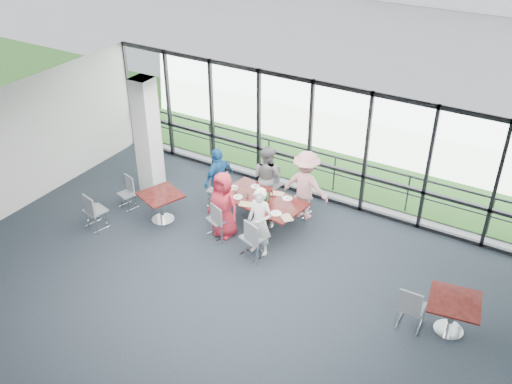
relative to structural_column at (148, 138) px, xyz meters
The scene contains 38 objects.
floor 4.96m from the structural_column, 39.81° to the right, with size 12.00×10.00×0.02m, color #1B232B.
ceiling 4.95m from the structural_column, 39.81° to the right, with size 12.00×10.00×0.04m, color white.
curtain_wall_back 4.12m from the structural_column, 29.05° to the left, with size 12.00×0.10×3.20m, color white.
structural_column is the anchor object (origin of this frame).
apron 8.04m from the structural_column, 62.78° to the left, with size 80.00×70.00×0.02m, color gray.
grass_strip 6.36m from the structural_column, 54.25° to the left, with size 80.00×5.00×0.01m, color #2D5A25.
guard_rail 4.57m from the structural_column, 35.84° to the left, with size 0.06×0.06×12.00m, color #2D2D33.
main_table 3.43m from the structural_column, ahead, with size 2.18×1.40×0.75m.
side_table_left 1.71m from the structural_column, 41.14° to the right, with size 1.16×1.16×0.75m.
side_table_right 8.28m from the structural_column, ahead, with size 1.08×1.08×0.75m.
diner_near_left 2.89m from the structural_column, 13.48° to the right, with size 0.81×0.53×1.65m, color #B82435.
diner_near_right 3.96m from the structural_column, 12.29° to the right, with size 0.61×0.44×1.66m, color white.
diner_far_left 3.20m from the structural_column, 18.87° to the left, with size 0.81×0.50×1.67m, color slate.
diner_far_right 4.19m from the structural_column, 13.92° to the left, with size 1.17×0.60×1.81m, color pink.
diner_end 2.11m from the structural_column, ahead, with size 0.98×0.53×1.67m, color #1A5895.
chair_main_nl 2.96m from the structural_column, 15.98° to the right, with size 0.45×0.45×0.91m, color slate, non-canonical shape.
chair_main_nr 4.02m from the structural_column, 15.09° to the right, with size 0.48×0.48×0.98m, color slate, non-canonical shape.
chair_main_fl 3.34m from the structural_column, 22.67° to the left, with size 0.46×0.46×0.94m, color slate, non-canonical shape.
chair_main_fr 4.19m from the structural_column, 15.65° to the left, with size 0.42×0.42×0.87m, color slate, non-canonical shape.
chair_main_end 2.21m from the structural_column, 10.99° to the left, with size 0.46×0.46×0.93m, color slate, non-canonical shape.
chair_spare_la 2.28m from the structural_column, 93.25° to the right, with size 0.46×0.46×0.95m, color slate, non-canonical shape.
chair_spare_lb 1.51m from the structural_column, 93.61° to the right, with size 0.39×0.39×0.80m, color slate, non-canonical shape.
chair_spare_r 7.66m from the structural_column, 10.31° to the right, with size 0.47×0.47×0.96m, color slate, non-canonical shape.
plate_nl 2.87m from the structural_column, ahead, with size 0.24×0.24×0.01m, color white.
plate_nr 3.97m from the structural_column, ahead, with size 0.26×0.26×0.01m, color white.
plate_fl 3.03m from the structural_column, 10.88° to the left, with size 0.24×0.24×0.01m, color white.
plate_fr 3.92m from the structural_column, ahead, with size 0.25×0.25×0.01m, color white.
plate_end 2.56m from the structural_column, ahead, with size 0.24×0.24×0.01m, color white.
tumbler_a 3.07m from the structural_column, ahead, with size 0.07×0.07×0.13m, color white.
tumbler_b 3.68m from the structural_column, ahead, with size 0.07×0.07×0.14m, color white.
tumbler_c 3.53m from the structural_column, ahead, with size 0.06×0.06×0.13m, color white.
tumbler_d 2.71m from the structural_column, ahead, with size 0.07×0.07×0.14m, color white.
menu_a 3.20m from the structural_column, ahead, with size 0.32×0.23×0.00m, color beige.
menu_b 4.26m from the structural_column, ahead, with size 0.32×0.22×0.00m, color beige.
menu_c 3.63m from the structural_column, ahead, with size 0.30×0.21×0.00m, color beige.
condiment_caddy 3.49m from the structural_column, ahead, with size 0.10×0.07×0.04m, color black.
ketchup_bottle 3.41m from the structural_column, ahead, with size 0.06×0.06×0.18m, color #B50701.
green_bottle 3.52m from the structural_column, ahead, with size 0.05×0.05×0.20m, color #177236.
Camera 1 is at (5.44, -6.83, 7.96)m, focal length 40.00 mm.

